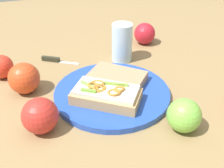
% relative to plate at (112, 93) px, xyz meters
% --- Properties ---
extents(ground_plane, '(2.00, 2.00, 0.00)m').
position_rel_plate_xyz_m(ground_plane, '(0.00, 0.00, -0.01)').
color(ground_plane, olive).
rests_on(ground_plane, ground).
extents(plate, '(0.30, 0.30, 0.02)m').
position_rel_plate_xyz_m(plate, '(0.00, 0.00, 0.00)').
color(plate, blue).
rests_on(plate, ground_plane).
extents(sandwich, '(0.18, 0.16, 0.05)m').
position_rel_plate_xyz_m(sandwich, '(-0.03, -0.04, 0.03)').
color(sandwich, tan).
rests_on(sandwich, plate).
extents(bread_slice_side, '(0.17, 0.17, 0.02)m').
position_rel_plate_xyz_m(bread_slice_side, '(0.03, 0.04, 0.02)').
color(bread_slice_side, tan).
rests_on(bread_slice_side, plate).
extents(apple_0, '(0.11, 0.11, 0.08)m').
position_rel_plate_xyz_m(apple_0, '(-0.19, -0.08, 0.03)').
color(apple_0, red).
rests_on(apple_0, ground_plane).
extents(apple_1, '(0.09, 0.09, 0.08)m').
position_rel_plate_xyz_m(apple_1, '(-0.21, 0.09, 0.03)').
color(apple_1, '#D2431D').
rests_on(apple_1, ground_plane).
extents(apple_2, '(0.08, 0.08, 0.08)m').
position_rel_plate_xyz_m(apple_2, '(0.11, -0.17, 0.03)').
color(apple_2, '#78BE43').
rests_on(apple_2, ground_plane).
extents(apple_3, '(0.10, 0.10, 0.08)m').
position_rel_plate_xyz_m(apple_3, '(0.21, 0.28, 0.03)').
color(apple_3, red).
rests_on(apple_3, ground_plane).
extents(apple_5, '(0.08, 0.08, 0.07)m').
position_rel_plate_xyz_m(apple_5, '(-0.27, 0.19, 0.03)').
color(apple_5, red).
rests_on(apple_5, ground_plane).
extents(drinking_glass, '(0.06, 0.06, 0.12)m').
position_rel_plate_xyz_m(drinking_glass, '(0.09, 0.18, 0.05)').
color(drinking_glass, silver).
rests_on(drinking_glass, ground_plane).
extents(knife, '(0.11, 0.07, 0.01)m').
position_rel_plate_xyz_m(knife, '(-0.12, 0.24, -0.00)').
color(knife, silver).
rests_on(knife, ground_plane).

